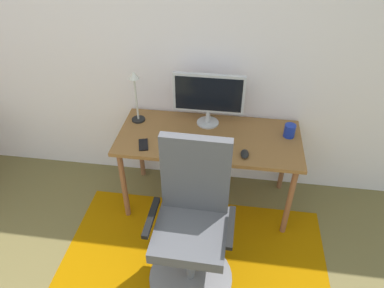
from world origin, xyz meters
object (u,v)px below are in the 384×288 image
at_px(keyboard, 197,151).
at_px(monitor, 209,95).
at_px(office_chair, 192,234).
at_px(coffee_cup, 290,131).
at_px(desk_lamp, 135,91).
at_px(computer_mouse, 245,154).
at_px(desk, 209,144).
at_px(cell_phone, 143,145).

bearing_deg(keyboard, monitor, 84.57).
height_order(keyboard, office_chair, office_chair).
relative_size(coffee_cup, desk_lamp, 0.24).
distance_m(keyboard, desk_lamp, 0.70).
xyz_separation_m(desk_lamp, office_chair, (0.58, -0.89, -0.54)).
bearing_deg(keyboard, computer_mouse, -0.13).
distance_m(desk, cell_phone, 0.52).
height_order(desk, computer_mouse, computer_mouse).
xyz_separation_m(keyboard, desk_lamp, (-0.54, 0.35, 0.26)).
bearing_deg(desk_lamp, coffee_cup, -2.75).
relative_size(desk, computer_mouse, 13.75).
xyz_separation_m(cell_phone, office_chair, (0.45, -0.56, -0.28)).
relative_size(monitor, office_chair, 0.49).
xyz_separation_m(monitor, computer_mouse, (0.31, -0.39, -0.24)).
bearing_deg(desk, computer_mouse, -36.28).
distance_m(monitor, cell_phone, 0.63).
relative_size(keyboard, computer_mouse, 4.13).
height_order(keyboard, cell_phone, keyboard).
relative_size(desk, office_chair, 1.26).
bearing_deg(keyboard, desk, 72.00).
height_order(keyboard, desk_lamp, desk_lamp).
relative_size(desk, cell_phone, 10.21).
distance_m(coffee_cup, cell_phone, 1.13).
relative_size(monitor, cell_phone, 4.00).
height_order(computer_mouse, desk_lamp, desk_lamp).
bearing_deg(cell_phone, computer_mouse, -17.55).
xyz_separation_m(monitor, keyboard, (-0.04, -0.38, -0.25)).
relative_size(monitor, desk_lamp, 1.27).
bearing_deg(desk_lamp, desk, -13.52).
xyz_separation_m(desk, monitor, (-0.03, 0.18, 0.33)).
height_order(desk, desk_lamp, desk_lamp).
bearing_deg(desk, keyboard, -108.00).
bearing_deg(office_chair, keyboard, 94.90).
bearing_deg(computer_mouse, cell_phone, 178.46).
bearing_deg(monitor, computer_mouse, -51.19).
xyz_separation_m(computer_mouse, coffee_cup, (0.34, 0.29, 0.04)).
bearing_deg(office_chair, desk, 88.76).
relative_size(computer_mouse, desk_lamp, 0.24).
xyz_separation_m(desk, office_chair, (-0.03, -0.75, -0.20)).
bearing_deg(keyboard, office_chair, -86.18).
distance_m(computer_mouse, office_chair, 0.69).
relative_size(keyboard, desk_lamp, 0.97).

